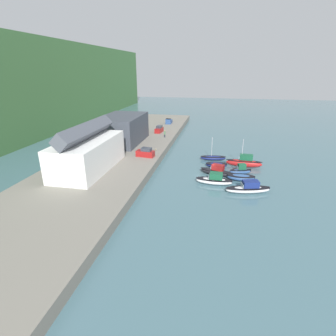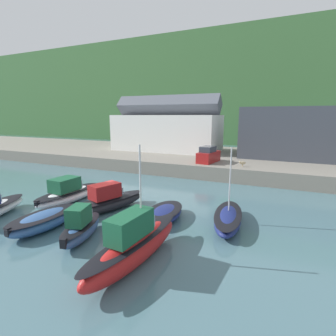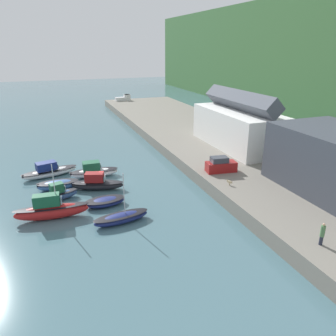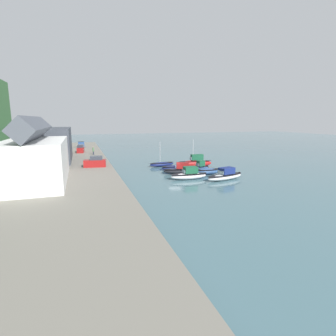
# 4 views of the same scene
# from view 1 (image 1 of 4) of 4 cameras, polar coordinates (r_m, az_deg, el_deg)

# --- Properties ---
(ground_plane) EXTENTS (320.00, 320.00, 0.00)m
(ground_plane) POSITION_cam_1_polar(r_m,az_deg,el_deg) (55.44, 8.66, -1.89)
(ground_plane) COLOR #476B75
(quay_promenade) EXTENTS (130.81, 21.89, 1.79)m
(quay_promenade) POSITION_cam_1_polar(r_m,az_deg,el_deg) (60.18, -13.29, 0.54)
(quay_promenade) COLOR gray
(quay_promenade) RESTS_ON ground_plane
(harbor_clubhouse) EXTENTS (18.87, 8.33, 9.70)m
(harbor_clubhouse) POSITION_cam_1_polar(r_m,az_deg,el_deg) (55.20, -16.98, 3.30)
(harbor_clubhouse) COLOR white
(harbor_clubhouse) RESTS_ON quay_promenade
(yacht_club_building) EXTENTS (17.10, 10.39, 7.37)m
(yacht_club_building) POSITION_cam_1_polar(r_m,az_deg,el_deg) (74.66, -9.89, 8.35)
(yacht_club_building) COLOR #3D424C
(yacht_club_building) RESTS_ON quay_promenade
(moored_boat_0) EXTENTS (2.66, 7.21, 2.37)m
(moored_boat_0) POSITION_cam_1_polar(r_m,az_deg,el_deg) (51.87, 10.08, -2.58)
(moored_boat_0) COLOR white
(moored_boat_0) RESTS_ON ground_plane
(moored_boat_1) EXTENTS (4.11, 7.36, 2.39)m
(moored_boat_1) POSITION_cam_1_polar(r_m,az_deg,el_deg) (56.31, 10.50, -0.69)
(moored_boat_1) COLOR black
(moored_boat_1) RESTS_ON ground_plane
(moored_boat_2) EXTENTS (2.80, 5.00, 0.92)m
(moored_boat_2) POSITION_cam_1_polar(r_m,az_deg,el_deg) (61.27, 10.47, 0.72)
(moored_boat_2) COLOR navy
(moored_boat_2) RESTS_ON ground_plane
(moored_boat_3) EXTENTS (2.80, 6.51, 5.75)m
(moored_boat_3) POSITION_cam_1_polar(r_m,az_deg,el_deg) (65.76, 9.79, 2.22)
(moored_boat_3) COLOR navy
(moored_boat_3) RESTS_ON ground_plane
(moored_boat_4) EXTENTS (4.17, 8.51, 2.27)m
(moored_boat_4) POSITION_cam_1_polar(r_m,az_deg,el_deg) (49.90, 17.10, -4.24)
(moored_boat_4) COLOR silver
(moored_boat_4) RESTS_ON ground_plane
(moored_boat_5) EXTENTS (2.55, 5.58, 1.22)m
(moored_boat_5) POSITION_cam_1_polar(r_m,az_deg,el_deg) (54.84, 15.61, -1.97)
(moored_boat_5) COLOR #33568E
(moored_boat_5) RESTS_ON ground_plane
(moored_boat_6) EXTENTS (2.73, 4.91, 2.29)m
(moored_boat_6) POSITION_cam_1_polar(r_m,az_deg,el_deg) (58.05, 15.51, -0.50)
(moored_boat_6) COLOR #33568E
(moored_boat_6) RESTS_ON ground_plane
(moored_boat_7) EXTENTS (2.29, 8.31, 6.47)m
(moored_boat_7) POSITION_cam_1_polar(r_m,az_deg,el_deg) (62.48, 16.26, 1.23)
(moored_boat_7) COLOR red
(moored_boat_7) RESTS_ON ground_plane
(parked_car_0) EXTENTS (4.34, 2.17, 2.16)m
(parked_car_0) POSITION_cam_1_polar(r_m,az_deg,el_deg) (86.09, -1.94, 8.39)
(parked_car_0) COLOR maroon
(parked_car_0) RESTS_ON quay_promenade
(parked_car_1) EXTENTS (2.34, 4.40, 2.16)m
(parked_car_1) POSITION_cam_1_polar(r_m,az_deg,el_deg) (61.74, -4.92, 3.32)
(parked_car_1) COLOR maroon
(parked_car_1) RESTS_ON quay_promenade
(pickup_truck_0) EXTENTS (4.76, 2.07, 1.90)m
(pickup_truck_0) POSITION_cam_1_polar(r_m,az_deg,el_deg) (100.43, 0.17, 10.13)
(pickup_truck_0) COLOR #2D4C84
(pickup_truck_0) RESTS_ON quay_promenade
(person_on_quay) EXTENTS (0.40, 0.40, 2.14)m
(person_on_quay) POSITION_cam_1_polar(r_m,az_deg,el_deg) (79.42, -0.71, 7.48)
(person_on_quay) COLOR #232838
(person_on_quay) RESTS_ON quay_promenade
(dog_on_quay) EXTENTS (0.85, 0.64, 0.68)m
(dog_on_quay) POSITION_cam_1_polar(r_m,az_deg,el_deg) (65.85, -2.68, 4.07)
(dog_on_quay) COLOR tan
(dog_on_quay) RESTS_ON quay_promenade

